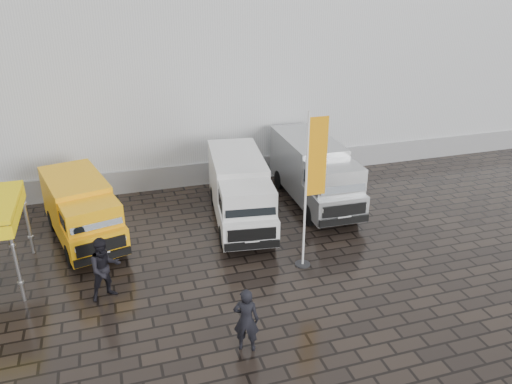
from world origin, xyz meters
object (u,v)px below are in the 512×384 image
van_white (240,193)px  flagpole (312,183)px  van_silver (314,174)px  person_tent (105,269)px  person_front (246,320)px  van_yellow (82,212)px  wheelie_bin (328,164)px

van_white → flagpole: (1.29, -3.54, 1.64)m
van_silver → person_tent: bearing=-150.8°
van_white → person_front: 7.00m
van_yellow → van_silver: size_ratio=0.81×
van_white → person_tent: size_ratio=2.91×
person_front → person_tent: (-3.22, 3.29, 0.08)m
van_silver → van_white: bearing=-164.4°
flagpole → van_white: bearing=110.0°
van_white → person_front: (-1.73, -6.77, -0.33)m
flagpole → wheelie_bin: flagpole is taller
van_white → person_front: bearing=-96.7°
van_silver → person_front: 9.14m
van_yellow → person_front: van_yellow is taller
flagpole → person_front: (-3.01, -3.23, -1.97)m
flagpole → person_tent: flagpole is taller
van_yellow → person_front: bearing=-74.9°
flagpole → wheelie_bin: bearing=60.9°
flagpole → person_front: bearing=-133.0°
van_yellow → flagpole: bearing=-42.5°
van_white → van_silver: van_silver is taller
van_yellow → person_tent: size_ratio=2.46×
person_front → van_yellow: bearing=-38.3°
wheelie_bin → person_tent: 12.43m
van_yellow → wheelie_bin: (10.84, 3.36, -0.60)m
van_silver → person_tent: van_silver is taller
van_yellow → flagpole: size_ratio=0.93×
van_white → wheelie_bin: size_ratio=5.70×
flagpole → person_front: flagpole is taller
wheelie_bin → person_front: size_ratio=0.56×
flagpole → person_tent: 6.52m
van_white → flagpole: bearing=-62.3°
van_yellow → flagpole: flagpole is taller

